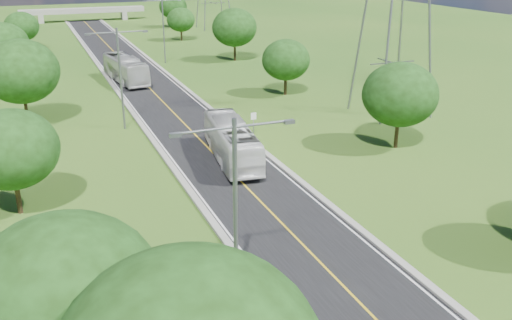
# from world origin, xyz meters

# --- Properties ---
(ground) EXTENTS (260.00, 260.00, 0.00)m
(ground) POSITION_xyz_m (0.00, 60.00, 0.00)
(ground) COLOR #265116
(ground) RESTS_ON ground
(road) EXTENTS (8.00, 150.00, 0.06)m
(road) POSITION_xyz_m (0.00, 66.00, 0.03)
(road) COLOR black
(road) RESTS_ON ground
(curb_left) EXTENTS (0.50, 150.00, 0.22)m
(curb_left) POSITION_xyz_m (-4.25, 66.00, 0.11)
(curb_left) COLOR gray
(curb_left) RESTS_ON ground
(curb_right) EXTENTS (0.50, 150.00, 0.22)m
(curb_right) POSITION_xyz_m (4.25, 66.00, 0.11)
(curb_right) COLOR gray
(curb_right) RESTS_ON ground
(speed_limit_sign) EXTENTS (0.55, 0.09, 2.40)m
(speed_limit_sign) POSITION_xyz_m (5.20, 37.98, 1.60)
(speed_limit_sign) COLOR slate
(speed_limit_sign) RESTS_ON ground
(overpass) EXTENTS (30.00, 3.00, 3.20)m
(overpass) POSITION_xyz_m (0.00, 140.00, 2.41)
(overpass) COLOR gray
(overpass) RESTS_ON ground
(streetlight_near_left) EXTENTS (5.90, 0.25, 10.00)m
(streetlight_near_left) POSITION_xyz_m (-6.00, 12.00, 5.94)
(streetlight_near_left) COLOR slate
(streetlight_near_left) RESTS_ON ground
(streetlight_mid_left) EXTENTS (5.90, 0.25, 10.00)m
(streetlight_mid_left) POSITION_xyz_m (-6.00, 45.00, 5.94)
(streetlight_mid_left) COLOR slate
(streetlight_mid_left) RESTS_ON ground
(streetlight_far_right) EXTENTS (5.90, 0.25, 10.00)m
(streetlight_far_right) POSITION_xyz_m (6.00, 78.00, 5.94)
(streetlight_far_right) COLOR slate
(streetlight_far_right) RESTS_ON ground
(tree_la) EXTENTS (7.14, 7.14, 8.30)m
(tree_la) POSITION_xyz_m (-14.00, 8.00, 5.27)
(tree_la) COLOR black
(tree_la) RESTS_ON ground
(tree_lb) EXTENTS (6.30, 6.30, 7.33)m
(tree_lb) POSITION_xyz_m (-16.00, 28.00, 4.64)
(tree_lb) COLOR black
(tree_lb) RESTS_ON ground
(tree_lc) EXTENTS (7.56, 7.56, 8.79)m
(tree_lc) POSITION_xyz_m (-15.00, 50.00, 5.58)
(tree_lc) COLOR black
(tree_lc) RESTS_ON ground
(tree_ld) EXTENTS (6.72, 6.72, 7.82)m
(tree_ld) POSITION_xyz_m (-17.00, 74.00, 4.95)
(tree_ld) COLOR black
(tree_ld) RESTS_ON ground
(tree_le) EXTENTS (5.88, 5.88, 6.84)m
(tree_le) POSITION_xyz_m (-14.50, 98.00, 4.33)
(tree_le) COLOR black
(tree_le) RESTS_ON ground
(tree_rb) EXTENTS (6.72, 6.72, 7.82)m
(tree_rb) POSITION_xyz_m (16.00, 30.00, 4.95)
(tree_rb) COLOR black
(tree_rb) RESTS_ON ground
(tree_rc) EXTENTS (5.88, 5.88, 6.84)m
(tree_rc) POSITION_xyz_m (15.00, 52.00, 4.33)
(tree_rc) COLOR black
(tree_rc) RESTS_ON ground
(tree_rd) EXTENTS (7.14, 7.14, 8.30)m
(tree_rd) POSITION_xyz_m (17.00, 76.00, 5.27)
(tree_rd) COLOR black
(tree_rd) RESTS_ON ground
(tree_re) EXTENTS (5.46, 5.46, 6.35)m
(tree_re) POSITION_xyz_m (14.50, 100.00, 4.02)
(tree_re) COLOR black
(tree_re) RESTS_ON ground
(tree_rf) EXTENTS (6.30, 6.30, 7.33)m
(tree_rf) POSITION_xyz_m (18.00, 120.00, 4.64)
(tree_rf) COLOR black
(tree_rf) RESTS_ON ground
(bus_outbound) EXTENTS (4.27, 12.10, 3.30)m
(bus_outbound) POSITION_xyz_m (0.99, 32.37, 1.71)
(bus_outbound) COLOR white
(bus_outbound) RESTS_ON road
(bus_inbound) EXTENTS (4.31, 12.59, 3.44)m
(bus_inbound) POSITION_xyz_m (-2.11, 66.49, 1.78)
(bus_inbound) COLOR beige
(bus_inbound) RESTS_ON road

